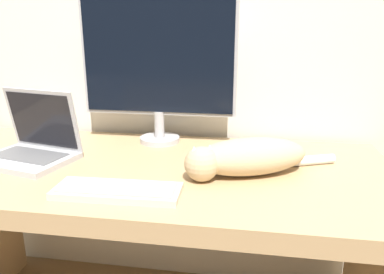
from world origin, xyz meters
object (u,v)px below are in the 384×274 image
(monitor, at_px, (158,64))
(cat, at_px, (246,156))
(laptop, at_px, (32,146))
(external_keyboard, at_px, (118,191))

(monitor, xyz_separation_m, cat, (0.36, -0.31, -0.25))
(laptop, xyz_separation_m, external_keyboard, (0.40, -0.23, -0.04))
(monitor, height_order, external_keyboard, monitor)
(external_keyboard, bearing_deg, monitor, 88.81)
(cat, bearing_deg, laptop, 156.01)
(external_keyboard, xyz_separation_m, cat, (0.35, 0.21, 0.05))
(laptop, xyz_separation_m, cat, (0.75, -0.02, 0.01))
(monitor, bearing_deg, laptop, -143.99)
(monitor, height_order, laptop, monitor)
(monitor, xyz_separation_m, external_keyboard, (0.01, -0.51, -0.30))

